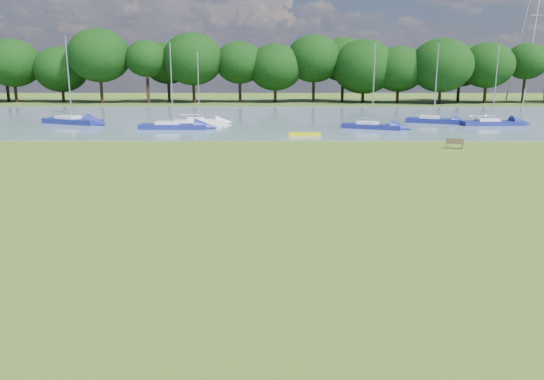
{
  "coord_description": "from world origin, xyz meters",
  "views": [
    {
      "loc": [
        -1.51,
        -20.97,
        5.77
      ],
      "look_at": [
        -1.64,
        -2.0,
        1.42
      ],
      "focal_mm": 35.0,
      "sensor_mm": 36.0,
      "label": 1
    }
  ],
  "objects_px": {
    "sailboat_1": "(433,119)",
    "sailboat_6": "(371,124)",
    "riverbank_bench": "(455,143)",
    "kayak": "(305,134)",
    "sailboat_2": "(199,120)",
    "sailboat_0": "(172,125)",
    "sailboat_5": "(491,121)",
    "sailboat_4": "(71,119)"
  },
  "relations": [
    {
      "from": "sailboat_1",
      "to": "sailboat_6",
      "type": "bearing_deg",
      "value": -119.42
    },
    {
      "from": "riverbank_bench",
      "to": "sailboat_1",
      "type": "height_order",
      "value": "sailboat_1"
    },
    {
      "from": "kayak",
      "to": "sailboat_2",
      "type": "bearing_deg",
      "value": 141.67
    },
    {
      "from": "sailboat_0",
      "to": "sailboat_1",
      "type": "distance_m",
      "value": 27.63
    },
    {
      "from": "sailboat_5",
      "to": "sailboat_6",
      "type": "distance_m",
      "value": 13.41
    },
    {
      "from": "riverbank_bench",
      "to": "sailboat_2",
      "type": "xyz_separation_m",
      "value": [
        -21.33,
        17.25,
        0.08
      ]
    },
    {
      "from": "kayak",
      "to": "sailboat_5",
      "type": "relative_size",
      "value": 0.35
    },
    {
      "from": "riverbank_bench",
      "to": "sailboat_4",
      "type": "distance_m",
      "value": 38.93
    },
    {
      "from": "sailboat_0",
      "to": "sailboat_4",
      "type": "xyz_separation_m",
      "value": [
        -11.64,
        4.84,
        0.08
      ]
    },
    {
      "from": "sailboat_2",
      "to": "kayak",
      "type": "bearing_deg",
      "value": -53.59
    },
    {
      "from": "sailboat_5",
      "to": "kayak",
      "type": "bearing_deg",
      "value": -158.62
    },
    {
      "from": "sailboat_4",
      "to": "sailboat_6",
      "type": "bearing_deg",
      "value": 16.7
    },
    {
      "from": "sailboat_0",
      "to": "sailboat_1",
      "type": "xyz_separation_m",
      "value": [
        26.97,
        6.0,
        0.03
      ]
    },
    {
      "from": "kayak",
      "to": "sailboat_6",
      "type": "height_order",
      "value": "sailboat_6"
    },
    {
      "from": "sailboat_0",
      "to": "sailboat_6",
      "type": "bearing_deg",
      "value": 2.46
    },
    {
      "from": "kayak",
      "to": "sailboat_6",
      "type": "relative_size",
      "value": 0.35
    },
    {
      "from": "riverbank_bench",
      "to": "sailboat_5",
      "type": "bearing_deg",
      "value": 77.19
    },
    {
      "from": "sailboat_1",
      "to": "sailboat_2",
      "type": "height_order",
      "value": "sailboat_1"
    },
    {
      "from": "sailboat_4",
      "to": "sailboat_5",
      "type": "bearing_deg",
      "value": 23.33
    },
    {
      "from": "riverbank_bench",
      "to": "sailboat_2",
      "type": "distance_m",
      "value": 27.43
    },
    {
      "from": "sailboat_0",
      "to": "sailboat_1",
      "type": "bearing_deg",
      "value": 13.69
    },
    {
      "from": "riverbank_bench",
      "to": "sailboat_4",
      "type": "relative_size",
      "value": 0.15
    },
    {
      "from": "sailboat_2",
      "to": "sailboat_6",
      "type": "distance_m",
      "value": 17.99
    },
    {
      "from": "sailboat_0",
      "to": "sailboat_2",
      "type": "relative_size",
      "value": 1.1
    },
    {
      "from": "sailboat_4",
      "to": "sailboat_5",
      "type": "relative_size",
      "value": 1.13
    },
    {
      "from": "sailboat_2",
      "to": "sailboat_4",
      "type": "bearing_deg",
      "value": 168.85
    },
    {
      "from": "sailboat_6",
      "to": "sailboat_4",
      "type": "bearing_deg",
      "value": -165.32
    },
    {
      "from": "sailboat_4",
      "to": "sailboat_5",
      "type": "xyz_separation_m",
      "value": [
        44.0,
        -1.11,
        -0.1
      ]
    },
    {
      "from": "sailboat_0",
      "to": "sailboat_6",
      "type": "relative_size",
      "value": 1.0
    },
    {
      "from": "sailboat_1",
      "to": "kayak",
      "type": "bearing_deg",
      "value": -117.94
    },
    {
      "from": "sailboat_0",
      "to": "sailboat_4",
      "type": "distance_m",
      "value": 12.61
    },
    {
      "from": "sailboat_4",
      "to": "sailboat_0",
      "type": "bearing_deg",
      "value": 2.19
    },
    {
      "from": "sailboat_1",
      "to": "sailboat_5",
      "type": "bearing_deg",
      "value": 1.61
    },
    {
      "from": "sailboat_1",
      "to": "sailboat_4",
      "type": "bearing_deg",
      "value": -153.82
    },
    {
      "from": "sailboat_1",
      "to": "sailboat_4",
      "type": "height_order",
      "value": "sailboat_4"
    },
    {
      "from": "sailboat_6",
      "to": "sailboat_2",
      "type": "bearing_deg",
      "value": -171.19
    },
    {
      "from": "kayak",
      "to": "sailboat_4",
      "type": "height_order",
      "value": "sailboat_4"
    },
    {
      "from": "sailboat_1",
      "to": "sailboat_6",
      "type": "height_order",
      "value": "sailboat_1"
    },
    {
      "from": "sailboat_0",
      "to": "sailboat_2",
      "type": "height_order",
      "value": "sailboat_0"
    },
    {
      "from": "riverbank_bench",
      "to": "sailboat_2",
      "type": "height_order",
      "value": "sailboat_2"
    },
    {
      "from": "sailboat_2",
      "to": "sailboat_4",
      "type": "relative_size",
      "value": 0.82
    },
    {
      "from": "riverbank_bench",
      "to": "sailboat_1",
      "type": "distance_m",
      "value": 18.84
    }
  ]
}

